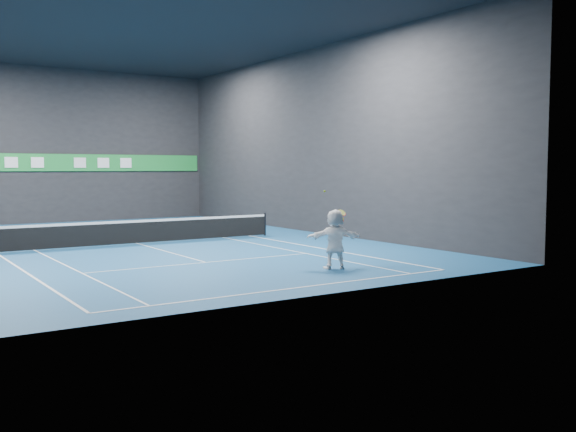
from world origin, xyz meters
TOP-DOWN VIEW (x-y plane):
  - ground at (0.00, 0.00)m, footprint 26.00×26.00m
  - ceiling at (0.00, 0.00)m, footprint 26.00×26.00m
  - wall_back at (0.00, 13.00)m, footprint 18.00×0.10m
  - wall_front at (0.00, -13.00)m, footprint 18.00×0.10m
  - wall_right at (9.00, 0.00)m, footprint 0.10×26.00m
  - baseline_near at (0.00, -11.89)m, footprint 10.98×0.08m
  - baseline_far at (0.00, 11.89)m, footprint 10.98×0.08m
  - sideline_doubles_right at (5.49, 0.00)m, footprint 0.08×23.78m
  - sideline_singles_left at (-4.11, 0.00)m, footprint 0.06×23.78m
  - sideline_singles_right at (4.11, 0.00)m, footprint 0.06×23.78m
  - service_line_near at (0.00, -6.40)m, footprint 8.23×0.06m
  - service_line_far at (0.00, 6.40)m, footprint 8.23×0.06m
  - center_service_line at (0.00, 0.00)m, footprint 0.06×12.80m
  - player at (2.79, -9.85)m, footprint 1.83×1.13m
  - tennis_ball at (2.53, -9.65)m, footprint 0.06×0.06m
  - tennis_net at (0.00, 0.00)m, footprint 12.50×0.10m
  - sponsor_banner at (0.00, 12.93)m, footprint 17.64×0.11m
  - tennis_racket at (3.08, -9.80)m, footprint 0.42×0.35m

SIDE VIEW (x-z plane):
  - ground at x=0.00m, z-range 0.00..0.00m
  - baseline_near at x=0.00m, z-range 0.00..0.01m
  - baseline_far at x=0.00m, z-range 0.00..0.01m
  - sideline_doubles_right at x=5.49m, z-range 0.00..0.01m
  - sideline_singles_left at x=-4.11m, z-range 0.00..0.01m
  - sideline_singles_right at x=4.11m, z-range 0.00..0.01m
  - service_line_near at x=0.00m, z-range 0.00..0.01m
  - service_line_far at x=0.00m, z-range 0.00..0.01m
  - center_service_line at x=0.00m, z-range 0.00..0.01m
  - tennis_net at x=0.00m, z-range 0.00..1.07m
  - player at x=2.79m, z-range 0.00..1.88m
  - tennis_racket at x=3.08m, z-range 1.46..1.95m
  - tennis_ball at x=2.53m, z-range 2.41..2.47m
  - sponsor_banner at x=0.00m, z-range 3.00..4.00m
  - wall_back at x=0.00m, z-range 0.00..9.00m
  - wall_front at x=0.00m, z-range 0.00..9.00m
  - wall_right at x=9.00m, z-range 0.00..9.00m
  - ceiling at x=0.00m, z-range 9.00..9.00m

